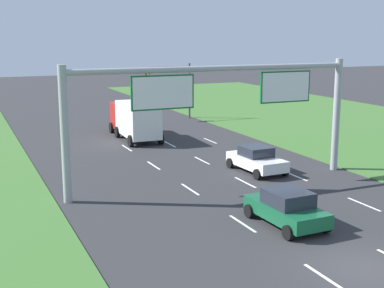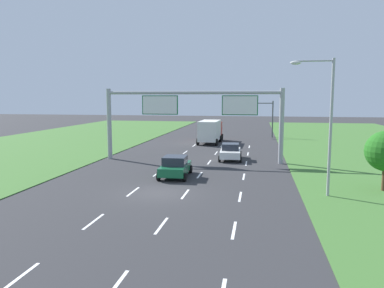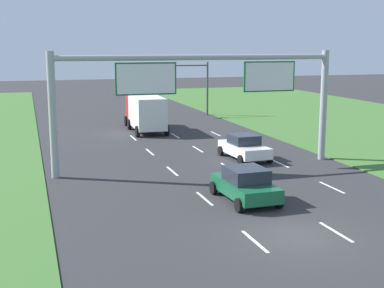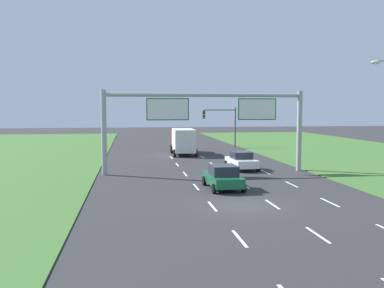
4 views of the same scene
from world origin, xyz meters
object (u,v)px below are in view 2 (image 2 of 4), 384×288
Objects in this scene: car_lead_silver at (175,166)px; box_truck at (211,131)px; traffic_light_mast at (260,112)px; car_near_red at (230,152)px; street_lamp at (325,115)px; sign_gantry at (194,111)px.

car_lead_silver is 22.25m from box_truck.
traffic_light_mast reaches higher than box_truck.
street_lamp is at bearing -65.70° from car_near_red.
box_truck is 28.49m from street_lamp.
sign_gantry is at bearing -105.31° from traffic_light_mast.
box_truck is (-0.02, 22.23, 0.85)m from car_lead_silver.
car_near_red is at bearing 23.66° from sign_gantry.
traffic_light_mast is 34.89m from street_lamp.
car_near_red is 22.12m from traffic_light_mast.
box_truck is 1.36× the size of traffic_light_mast.
traffic_light_mast is (6.57, 8.33, 2.20)m from box_truck.
car_lead_silver is 0.76× the size of traffic_light_mast.
car_lead_silver is at bearing -102.09° from traffic_light_mast.
car_near_red is at bearing 117.13° from street_lamp.
street_lamp is (6.64, -12.96, 4.29)m from car_near_red.
street_lamp is at bearing -67.18° from box_truck.
car_near_red is 0.25× the size of sign_gantry.
car_near_red is 0.51× the size of street_lamp.
box_truck is 15.25m from sign_gantry.
traffic_light_mast is at bearing 79.56° from car_near_red.
car_lead_silver is 0.50× the size of street_lamp.
traffic_light_mast is (2.90, 21.72, 3.08)m from car_near_red.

